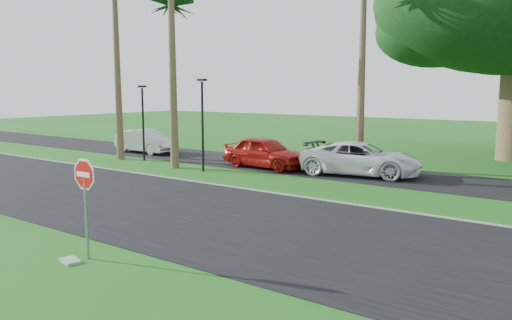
{
  "coord_description": "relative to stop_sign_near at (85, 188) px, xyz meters",
  "views": [
    {
      "loc": [
        10.72,
        -10.14,
        4.12
      ],
      "look_at": [
        1.18,
        3.1,
        1.8
      ],
      "focal_mm": 35.0,
      "sensor_mm": 36.0,
      "label": 1
    }
  ],
  "objects": [
    {
      "name": "ground",
      "position": [
        -0.5,
        3.0,
        -1.77
      ],
      "size": [
        120.0,
        120.0,
        0.0
      ],
      "primitive_type": "plane",
      "color": "#1A5715",
      "rests_on": "ground"
    },
    {
      "name": "road",
      "position": [
        -0.5,
        5.0,
        -1.76
      ],
      "size": [
        120.0,
        8.0,
        0.02
      ],
      "primitive_type": "cube",
      "color": "black",
      "rests_on": "ground"
    },
    {
      "name": "parking_strip",
      "position": [
        -0.5,
        15.5,
        -1.76
      ],
      "size": [
        120.0,
        5.0,
        0.02
      ],
      "primitive_type": "cube",
      "color": "black",
      "rests_on": "ground"
    },
    {
      "name": "curb",
      "position": [
        -0.5,
        9.05,
        -1.74
      ],
      "size": [
        120.0,
        0.12,
        0.06
      ],
      "primitive_type": "cube",
      "color": "gray",
      "rests_on": "ground"
    },
    {
      "name": "stop_sign_near",
      "position": [
        0.0,
        0.0,
        0.0
      ],
      "size": [
        1.05,
        0.07,
        2.62
      ],
      "color": "gray",
      "rests_on": "ground"
    },
    {
      "name": "palm_left_mid",
      "position": [
        -11.0,
        14.0,
        6.9
      ],
      "size": [
        5.0,
        5.0,
        10.0
      ],
      "color": "brown",
      "rests_on": "ground"
    },
    {
      "name": "streetlight_left",
      "position": [
        -12.0,
        12.5,
        0.72
      ],
      "size": [
        0.45,
        0.25,
        4.34
      ],
      "color": "black",
      "rests_on": "ground"
    },
    {
      "name": "streetlight_right",
      "position": [
        -6.5,
        11.5,
        0.88
      ],
      "size": [
        0.45,
        0.25,
        4.64
      ],
      "color": "black",
      "rests_on": "ground"
    },
    {
      "name": "car_silver",
      "position": [
        -14.42,
        14.81,
        -1.02
      ],
      "size": [
        4.58,
        1.68,
        1.5
      ],
      "primitive_type": "imported",
      "rotation": [
        0.0,
        0.0,
        1.55
      ],
      "color": "#B0B3B8",
      "rests_on": "ground"
    },
    {
      "name": "car_red",
      "position": [
        -4.58,
        14.24,
        -0.96
      ],
      "size": [
        4.89,
        2.23,
        1.63
      ],
      "primitive_type": "imported",
      "rotation": [
        0.0,
        0.0,
        1.51
      ],
      "color": "#99110C",
      "rests_on": "ground"
    },
    {
      "name": "car_dark",
      "position": [
        -0.19,
        15.56,
        -1.06
      ],
      "size": [
        5.09,
        2.39,
        1.44
      ],
      "primitive_type": "imported",
      "rotation": [
        0.0,
        0.0,
        1.49
      ],
      "color": "black",
      "rests_on": "ground"
    },
    {
      "name": "car_minivan",
      "position": [
        0.45,
        15.04,
        -0.98
      ],
      "size": [
        6.09,
        3.64,
        1.58
      ],
      "primitive_type": "imported",
      "rotation": [
        0.0,
        0.0,
        1.76
      ],
      "color": "white",
      "rests_on": "ground"
    },
    {
      "name": "utility_slab",
      "position": [
        -0.15,
        -0.4,
        -1.74
      ],
      "size": [
        0.61,
        0.46,
        0.06
      ],
      "primitive_type": "cube",
      "rotation": [
        0.0,
        0.0,
        -0.22
      ],
      "color": "gray",
      "rests_on": "ground"
    }
  ]
}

